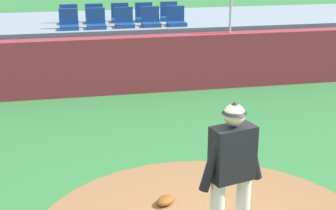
{
  "coord_description": "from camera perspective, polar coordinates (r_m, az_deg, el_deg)",
  "views": [
    {
      "loc": [
        -1.52,
        -4.97,
        3.61
      ],
      "look_at": [
        0.0,
        2.36,
        1.1
      ],
      "focal_mm": 53.7,
      "sensor_mm": 36.0,
      "label": 1
    }
  ],
  "objects": [
    {
      "name": "fielding_glove",
      "position": [
        6.86,
        -0.26,
        -10.76
      ],
      "size": [
        0.36,
        0.35,
        0.11
      ],
      "primitive_type": "ellipsoid",
      "rotation": [
        0.0,
        0.0,
        3.89
      ],
      "color": "brown",
      "rests_on": "pitchers_mound"
    },
    {
      "name": "stadium_chair_5",
      "position": [
        14.06,
        -11.17,
        9.72
      ],
      "size": [
        0.48,
        0.44,
        0.5
      ],
      "rotation": [
        0.0,
        0.0,
        3.14
      ],
      "color": "navy",
      "rests_on": "bleacher_platform"
    },
    {
      "name": "pitcher",
      "position": [
        5.61,
        7.28,
        -6.82
      ],
      "size": [
        0.82,
        0.37,
        1.76
      ],
      "rotation": [
        0.0,
        0.0,
        0.26
      ],
      "color": "silver",
      "rests_on": "pitchers_mound"
    },
    {
      "name": "stadium_chair_1",
      "position": [
        13.2,
        -8.16,
        9.32
      ],
      "size": [
        0.48,
        0.44,
        0.5
      ],
      "rotation": [
        0.0,
        0.0,
        3.14
      ],
      "color": "navy",
      "rests_on": "bleacher_platform"
    },
    {
      "name": "stadium_chair_3",
      "position": [
        13.38,
        -1.98,
        9.61
      ],
      "size": [
        0.48,
        0.44,
        0.5
      ],
      "rotation": [
        0.0,
        0.0,
        3.14
      ],
      "color": "navy",
      "rests_on": "bleacher_platform"
    },
    {
      "name": "stadium_chair_9",
      "position": [
        14.39,
        0.15,
        10.26
      ],
      "size": [
        0.48,
        0.44,
        0.5
      ],
      "rotation": [
        0.0,
        0.0,
        3.14
      ],
      "color": "navy",
      "rests_on": "bleacher_platform"
    },
    {
      "name": "brick_barrier",
      "position": [
        12.17,
        -4.2,
        4.58
      ],
      "size": [
        17.8,
        0.4,
        1.37
      ],
      "primitive_type": "cube",
      "color": "#962F39",
      "rests_on": "ground_plane"
    },
    {
      "name": "stadium_chair_2",
      "position": [
        13.29,
        -4.99,
        9.5
      ],
      "size": [
        0.48,
        0.44,
        0.5
      ],
      "rotation": [
        0.0,
        0.0,
        3.14
      ],
      "color": "navy",
      "rests_on": "bleacher_platform"
    },
    {
      "name": "fence_post_right",
      "position": [
        12.5,
        7.12,
        10.33
      ],
      "size": [
        0.06,
        0.06,
        0.97
      ],
      "primitive_type": "cylinder",
      "color": "silver",
      "rests_on": "brick_barrier"
    },
    {
      "name": "bleacher_platform",
      "position": [
        14.76,
        -5.61,
        7.05
      ],
      "size": [
        16.67,
        3.8,
        1.38
      ],
      "primitive_type": "cube",
      "color": "#8292A0",
      "rests_on": "ground_plane"
    },
    {
      "name": "stadium_chair_4",
      "position": [
        13.48,
        0.91,
        9.69
      ],
      "size": [
        0.48,
        0.44,
        0.5
      ],
      "rotation": [
        0.0,
        0.0,
        3.14
      ],
      "color": "navy",
      "rests_on": "bleacher_platform"
    },
    {
      "name": "stadium_chair_8",
      "position": [
        14.22,
        -2.7,
        10.13
      ],
      "size": [
        0.48,
        0.44,
        0.5
      ],
      "rotation": [
        0.0,
        0.0,
        3.14
      ],
      "color": "navy",
      "rests_on": "bleacher_platform"
    },
    {
      "name": "stadium_chair_0",
      "position": [
        13.17,
        -11.18,
        9.14
      ],
      "size": [
        0.48,
        0.44,
        0.5
      ],
      "rotation": [
        0.0,
        0.0,
        3.14
      ],
      "color": "navy",
      "rests_on": "bleacher_platform"
    },
    {
      "name": "stadium_chair_7",
      "position": [
        14.16,
        -5.43,
        10.04
      ],
      "size": [
        0.48,
        0.44,
        0.5
      ],
      "rotation": [
        0.0,
        0.0,
        3.14
      ],
      "color": "navy",
      "rests_on": "bleacher_platform"
    },
    {
      "name": "stadium_chair_6",
      "position": [
        14.08,
        -8.34,
        9.88
      ],
      "size": [
        0.48,
        0.44,
        0.5
      ],
      "rotation": [
        0.0,
        0.0,
        3.14
      ],
      "color": "navy",
      "rests_on": "bleacher_platform"
    }
  ]
}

